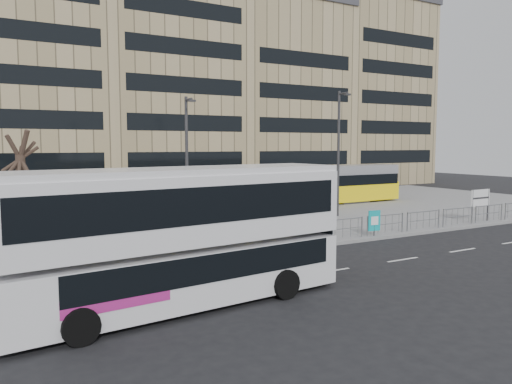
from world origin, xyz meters
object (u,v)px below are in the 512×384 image
bare_tree (19,128)px  tram (262,188)px  double_decker_bus (181,233)px  traffic_light_west (143,211)px  lamp_post_east (339,149)px  pedestrian (266,211)px  ad_panel (374,221)px  station_sign (480,199)px  lamp_post_west (187,157)px

bare_tree → tram: bearing=21.7°
double_decker_bus → tram: size_ratio=0.41×
double_decker_bus → traffic_light_west: (1.03, 7.23, -0.24)m
lamp_post_east → pedestrian: bearing=-176.8°
ad_panel → pedestrian: 7.21m
double_decker_bus → ad_panel: size_ratio=8.02×
tram → station_sign: tram is taller
bare_tree → station_sign: bearing=-12.2°
traffic_light_west → lamp_post_west: size_ratio=0.40×
station_sign → lamp_post_west: bearing=155.9°
tram → pedestrian: tram is taller
double_decker_bus → pedestrian: (10.37, 12.20, -1.43)m
tram → pedestrian: (-3.45, -6.39, -0.81)m
double_decker_bus → lamp_post_east: 20.81m
bare_tree → pedestrian: bearing=2.1°
ad_panel → bare_tree: bearing=167.4°
traffic_light_west → tram: bearing=65.9°
pedestrian → double_decker_bus: bearing=132.7°
double_decker_bus → pedestrian: double_decker_bus is taller
ad_panel → traffic_light_west: bearing=179.8°
lamp_post_west → bare_tree: size_ratio=1.00×
bare_tree → lamp_post_east: bearing=2.4°
double_decker_bus → lamp_post_west: 14.33m
lamp_post_east → lamp_post_west: bearing=177.2°
traffic_light_west → bare_tree: (-4.54, 4.47, 3.75)m
lamp_post_west → lamp_post_east: size_ratio=0.90×
station_sign → lamp_post_east: size_ratio=0.24×
bare_tree → ad_panel: bearing=-19.9°
lamp_post_east → tram: bearing=113.3°
station_sign → pedestrian: station_sign is taller
traffic_light_west → bare_tree: 7.39m
tram → pedestrian: 7.31m
double_decker_bus → lamp_post_east: bearing=31.7°
double_decker_bus → tram: 23.18m
tram → lamp_post_west: 10.33m
double_decker_bus → tram: bearing=47.7°
pedestrian → ad_panel: bearing=-163.0°
station_sign → lamp_post_east: (-6.28, 6.53, 3.22)m
double_decker_bus → lamp_post_west: (5.50, 13.08, 2.02)m
pedestrian → bare_tree: (-13.88, -0.50, 4.94)m
double_decker_bus → bare_tree: size_ratio=1.44×
station_sign → tram: bearing=123.5°
ad_panel → lamp_post_east: (3.13, 6.94, 3.85)m
ad_panel → lamp_post_west: 11.32m
ad_panel → tram: bearing=94.9°
tram → lamp_post_east: bearing=-67.7°
lamp_post_west → traffic_light_west: bearing=-127.4°
lamp_post_east → bare_tree: 19.98m
double_decker_bus → bare_tree: 12.71m
traffic_light_west → bare_tree: size_ratio=0.40×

